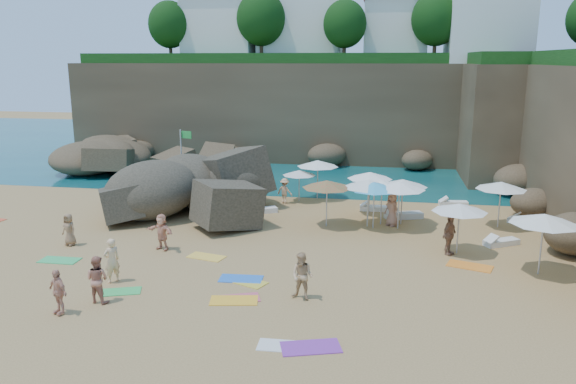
% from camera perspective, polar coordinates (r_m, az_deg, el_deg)
% --- Properties ---
extents(ground, '(120.00, 120.00, 0.00)m').
position_cam_1_polar(ground, '(25.55, -5.63, -5.72)').
color(ground, tan).
rests_on(ground, ground).
extents(seawater, '(120.00, 120.00, 0.00)m').
position_cam_1_polar(seawater, '(54.28, 2.92, 4.51)').
color(seawater, '#0C4751').
rests_on(seawater, ground).
extents(cliff_back, '(44.00, 8.00, 8.00)m').
position_cam_1_polar(cliff_back, '(48.64, 4.59, 8.20)').
color(cliff_back, brown).
rests_on(cliff_back, ground).
extents(cliff_corner, '(10.00, 12.00, 8.00)m').
position_cam_1_polar(cliff_corner, '(44.65, 23.59, 6.69)').
color(cliff_corner, brown).
rests_on(cliff_corner, ground).
extents(rock_promontory, '(12.00, 7.00, 2.00)m').
position_cam_1_polar(rock_promontory, '(43.81, -13.90, 2.00)').
color(rock_promontory, brown).
rests_on(rock_promontory, ground).
extents(clifftop_buildings, '(28.48, 9.48, 7.00)m').
position_cam_1_polar(clifftop_buildings, '(49.24, 6.01, 16.67)').
color(clifftop_buildings, white).
rests_on(clifftop_buildings, cliff_back).
extents(clifftop_trees, '(35.60, 23.82, 4.40)m').
position_cam_1_polar(clifftop_trees, '(42.88, 7.89, 17.15)').
color(clifftop_trees, '#11380F').
rests_on(clifftop_trees, ground).
extents(marina_masts, '(3.10, 0.10, 6.00)m').
position_cam_1_polar(marina_masts, '(58.29, -13.50, 7.74)').
color(marina_masts, white).
rests_on(marina_masts, ground).
extents(rock_outcrop, '(7.91, 5.95, 3.15)m').
position_cam_1_polar(rock_outcrop, '(31.27, -10.28, -2.30)').
color(rock_outcrop, brown).
rests_on(rock_outcrop, ground).
extents(flag_pole, '(0.78, 0.21, 4.05)m').
position_cam_1_polar(flag_pole, '(36.01, -10.60, 3.95)').
color(flag_pole, silver).
rests_on(flag_pole, ground).
extents(parasol_0, '(2.52, 2.52, 2.38)m').
position_cam_1_polar(parasol_0, '(33.93, 3.04, 2.91)').
color(parasol_0, silver).
rests_on(parasol_0, ground).
extents(parasol_1, '(2.00, 2.00, 1.89)m').
position_cam_1_polar(parasol_1, '(33.37, 1.14, 1.97)').
color(parasol_1, silver).
rests_on(parasol_1, ground).
extents(parasol_2, '(2.55, 2.55, 2.42)m').
position_cam_1_polar(parasol_2, '(28.32, 11.27, 0.64)').
color(parasol_2, silver).
rests_on(parasol_2, ground).
extents(parasol_3, '(2.51, 2.51, 2.38)m').
position_cam_1_polar(parasol_3, '(29.11, 11.58, 0.90)').
color(parasol_3, silver).
rests_on(parasol_3, ground).
extents(parasol_4, '(2.50, 2.50, 2.36)m').
position_cam_1_polar(parasol_4, '(29.95, 20.84, 0.61)').
color(parasol_4, silver).
rests_on(parasol_4, ground).
extents(parasol_5, '(2.46, 2.46, 2.33)m').
position_cam_1_polar(parasol_5, '(30.91, 8.32, 1.67)').
color(parasol_5, silver).
rests_on(parasol_5, ground).
extents(parasol_6, '(2.53, 2.53, 2.39)m').
position_cam_1_polar(parasol_6, '(28.26, 3.98, 0.80)').
color(parasol_6, silver).
rests_on(parasol_6, ground).
extents(parasol_7, '(2.43, 2.43, 2.30)m').
position_cam_1_polar(parasol_7, '(28.94, 9.54, 0.76)').
color(parasol_7, silver).
rests_on(parasol_7, ground).
extents(parasol_8, '(2.39, 2.39, 2.26)m').
position_cam_1_polar(parasol_8, '(25.30, 17.05, -1.53)').
color(parasol_8, silver).
rests_on(parasol_8, ground).
extents(parasol_9, '(2.57, 2.57, 2.43)m').
position_cam_1_polar(parasol_9, '(28.45, 8.19, 0.85)').
color(parasol_9, silver).
rests_on(parasol_9, ground).
extents(parasol_10, '(2.52, 2.52, 2.38)m').
position_cam_1_polar(parasol_10, '(28.18, 8.77, 0.62)').
color(parasol_10, silver).
rests_on(parasol_10, ground).
extents(parasol_11, '(2.62, 2.62, 2.48)m').
position_cam_1_polar(parasol_11, '(23.95, 24.57, -2.50)').
color(parasol_11, silver).
rests_on(parasol_11, ground).
extents(lounger_0, '(1.87, 1.38, 0.28)m').
position_cam_1_polar(lounger_0, '(31.19, -2.77, -1.87)').
color(lounger_0, white).
rests_on(lounger_0, ground).
extents(lounger_1, '(1.69, 0.75, 0.25)m').
position_cam_1_polar(lounger_1, '(34.10, 16.44, -1.11)').
color(lounger_1, white).
rests_on(lounger_1, ground).
extents(lounger_2, '(1.75, 0.63, 0.27)m').
position_cam_1_polar(lounger_2, '(31.99, 8.86, -1.64)').
color(lounger_2, white).
rests_on(lounger_2, ground).
extents(lounger_3, '(2.12, 1.34, 0.31)m').
position_cam_1_polar(lounger_3, '(30.71, 11.68, -2.35)').
color(lounger_3, silver).
rests_on(lounger_3, ground).
extents(lounger_4, '(1.77, 1.43, 0.27)m').
position_cam_1_polar(lounger_4, '(31.42, 23.00, -2.84)').
color(lounger_4, white).
rests_on(lounger_4, ground).
extents(lounger_5, '(1.73, 1.33, 0.26)m').
position_cam_1_polar(lounger_5, '(27.62, 20.86, -4.81)').
color(lounger_5, white).
rests_on(lounger_5, ground).
extents(towel_2, '(1.80, 1.14, 0.03)m').
position_cam_1_polar(towel_2, '(20.26, -5.51, -10.90)').
color(towel_2, yellow).
rests_on(towel_2, ground).
extents(towel_3, '(1.61, 1.17, 0.03)m').
position_cam_1_polar(towel_3, '(21.77, -16.64, -9.67)').
color(towel_3, green).
rests_on(towel_3, ground).
extents(towel_4, '(1.73, 1.13, 0.03)m').
position_cam_1_polar(towel_4, '(24.59, -8.29, -6.53)').
color(towel_4, yellow).
rests_on(towel_4, ground).
extents(towel_5, '(1.51, 0.79, 0.03)m').
position_cam_1_polar(towel_5, '(17.28, -0.57, -15.37)').
color(towel_5, silver).
rests_on(towel_5, ground).
extents(towel_6, '(1.95, 1.38, 0.03)m').
position_cam_1_polar(towel_6, '(17.22, 2.32, -15.48)').
color(towel_6, purple).
rests_on(towel_6, ground).
extents(towel_8, '(1.72, 0.94, 0.03)m').
position_cam_1_polar(towel_8, '(22.09, -4.80, -8.78)').
color(towel_8, blue).
rests_on(towel_8, ground).
extents(towel_9, '(1.78, 1.33, 0.03)m').
position_cam_1_polar(towel_9, '(20.40, -5.19, -10.73)').
color(towel_9, '#D6536A').
rests_on(towel_9, ground).
extents(towel_10, '(1.97, 1.41, 0.03)m').
position_cam_1_polar(towel_10, '(24.47, 17.98, -7.16)').
color(towel_10, orange).
rests_on(towel_10, ground).
extents(towel_11, '(1.67, 0.86, 0.03)m').
position_cam_1_polar(towel_11, '(25.82, -22.19, -6.44)').
color(towel_11, '#35BA60').
rests_on(towel_11, ground).
extents(towel_12, '(1.72, 1.32, 0.03)m').
position_cam_1_polar(towel_12, '(21.80, -4.18, -9.08)').
color(towel_12, gold).
rests_on(towel_12, ground).
extents(person_stand_1, '(0.92, 0.77, 1.70)m').
position_cam_1_polar(person_stand_1, '(20.85, -18.81, -8.38)').
color(person_stand_1, tan).
rests_on(person_stand_1, ground).
extents(person_stand_2, '(1.05, 0.71, 1.50)m').
position_cam_1_polar(person_stand_2, '(33.06, -0.33, 0.11)').
color(person_stand_2, '#EDB786').
rests_on(person_stand_2, ground).
extents(person_stand_3, '(0.94, 1.12, 1.79)m').
position_cam_1_polar(person_stand_3, '(25.37, 16.07, -4.20)').
color(person_stand_3, '#8E6247').
rests_on(person_stand_3, ground).
extents(person_stand_4, '(0.92, 0.94, 1.74)m').
position_cam_1_polar(person_stand_4, '(29.07, 10.52, -1.73)').
color(person_stand_4, tan).
rests_on(person_stand_4, ground).
extents(person_stand_5, '(1.55, 1.09, 1.64)m').
position_cam_1_polar(person_stand_5, '(35.61, -6.27, 1.11)').
color(person_stand_5, '#A16050').
rests_on(person_stand_5, ground).
extents(person_stand_6, '(0.72, 0.76, 1.74)m').
position_cam_1_polar(person_stand_6, '(22.47, -17.47, -6.65)').
color(person_stand_6, '#F6C38C').
rests_on(person_stand_6, ground).
extents(person_lie_1, '(1.49, 1.78, 0.38)m').
position_cam_1_polar(person_lie_1, '(20.61, -22.20, -10.93)').
color(person_lie_1, tan).
rests_on(person_lie_1, ground).
extents(person_lie_2, '(1.09, 1.60, 0.39)m').
position_cam_1_polar(person_lie_2, '(27.63, -21.25, -4.69)').
color(person_lie_2, '#8F6847').
rests_on(person_lie_2, ground).
extents(person_lie_3, '(2.01, 2.08, 0.43)m').
position_cam_1_polar(person_lie_3, '(25.79, -12.64, -5.30)').
color(person_lie_3, '#E29977').
rests_on(person_lie_3, ground).
extents(person_lie_5, '(1.26, 1.86, 0.64)m').
position_cam_1_polar(person_lie_5, '(20.15, 1.44, -10.03)').
color(person_lie_5, tan).
rests_on(person_lie_5, ground).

